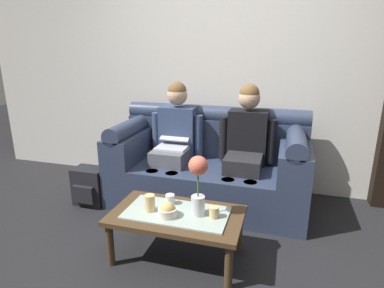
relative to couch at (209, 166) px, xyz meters
The scene contains 12 objects.
ground_plane 1.23m from the couch, 90.00° to the right, with size 14.00×14.00×0.00m, color black.
back_wall_patterned 1.20m from the couch, 90.00° to the left, with size 6.00×0.12×2.90m, color silver.
couch is the anchor object (origin of this frame).
person_left 0.46m from the couch, behind, with size 0.56×0.67×1.22m.
person_right 0.46m from the couch, ahead, with size 0.56×0.67×1.22m.
coffee_table 1.02m from the couch, 90.00° to the right, with size 0.98×0.55×0.38m.
flower_vase 1.06m from the couch, 80.88° to the right, with size 0.14×0.14×0.45m.
snack_bowl 1.09m from the couch, 92.20° to the right, with size 0.14×0.14×0.11m.
cup_near_left 1.07m from the couch, 100.52° to the right, with size 0.08×0.08×0.13m, color #DBB77A.
cup_near_right 0.91m from the couch, 95.65° to the right, with size 0.07×0.07×0.08m, color silver.
cup_far_center 1.05m from the couch, 74.44° to the right, with size 0.07×0.07×0.08m, color #DBB77A.
backpack_left 1.24m from the couch, 159.41° to the right, with size 0.32×0.26×0.38m.
Camera 1 is at (0.72, -1.86, 1.55)m, focal length 30.05 mm.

